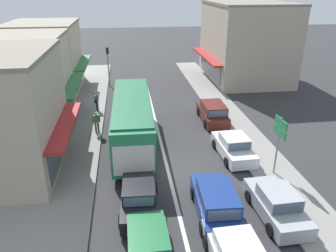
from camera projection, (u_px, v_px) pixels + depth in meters
The scene contains 18 objects.
ground_plane at pixel (168, 170), 19.73m from camera, with size 140.00×140.00×0.00m, color #2D2D30.
lane_centre_line at pixel (160, 141), 23.36m from camera, with size 0.20×28.00×0.01m, color silver.
sidewalk_left at pixel (67, 134), 24.33m from camera, with size 5.20×44.00×0.14m, color gray.
kerb_right at pixel (235, 125), 25.90m from camera, with size 2.80×44.00×0.12m, color gray.
shopfront_mid_block at pixel (24, 79), 25.80m from camera, with size 7.37×8.05×6.75m.
shopfront_far_end at pixel (46, 57), 33.41m from camera, with size 7.37×8.21×6.85m.
building_right_far at pixel (246, 42), 37.06m from camera, with size 9.09×11.07×8.51m.
city_bus at pixel (132, 118), 22.42m from camera, with size 2.91×10.91×3.23m.
hatchback_queue_gap_filler at pixel (149, 246), 13.05m from camera, with size 1.84×3.71×1.54m.
wagon_behind_bus_near at pixel (216, 202), 15.59m from camera, with size 2.10×4.58×1.58m.
sedan_adjacent_lane_lead at pixel (139, 198), 16.05m from camera, with size 2.04×4.27×1.47m.
parked_sedan_kerb_front at pixel (277, 204), 15.58m from camera, with size 1.99×4.25×1.47m.
parked_sedan_kerb_second at pixel (233, 147), 21.05m from camera, with size 2.02×4.26×1.47m.
parked_wagon_kerb_third at pixel (213, 113), 26.41m from camera, with size 2.00×4.53×1.58m.
traffic_light_downstreet at pixel (108, 60), 34.74m from camera, with size 0.33×0.24×4.20m.
directional_road_sign at pixel (280, 133), 18.19m from camera, with size 0.10×1.40×3.60m.
pedestrian_with_handbag_near at pixel (97, 100), 28.16m from camera, with size 0.37×0.66×1.63m.
pedestrian_browsing_midblock at pixel (97, 121), 23.96m from camera, with size 0.56×0.29×1.63m.
Camera 1 is at (-2.22, -16.87, 10.33)m, focal length 35.00 mm.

